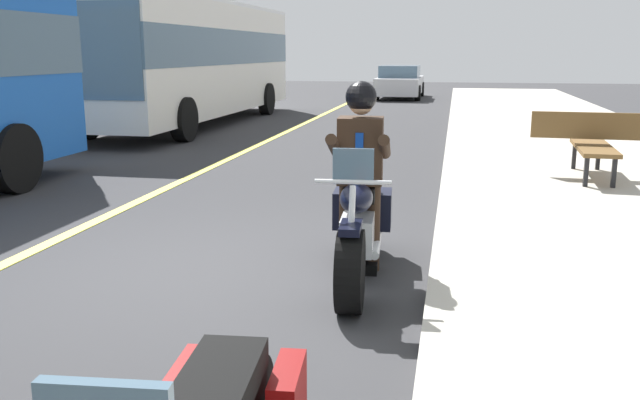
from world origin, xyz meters
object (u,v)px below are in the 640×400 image
object	(u,v)px
bus_far	(192,56)
car_silver	(400,82)
motorcycle_main	(358,228)
rider_main	(360,160)
bench_sidewalk	(594,139)

from	to	relation	value
bus_far	car_silver	world-z (taller)	bus_far
motorcycle_main	rider_main	xyz separation A→B (m)	(-0.19, -0.02, 0.58)
rider_main	bus_far	distance (m)	13.46
motorcycle_main	bench_sidewalk	distance (m)	5.61
rider_main	car_silver	xyz separation A→B (m)	(-23.62, -1.58, -0.35)
bus_far	motorcycle_main	bearing A→B (deg)	27.81
rider_main	bus_far	bearing A→B (deg)	-151.87
rider_main	car_silver	distance (m)	23.67
rider_main	bench_sidewalk	world-z (taller)	rider_main
bus_far	rider_main	bearing A→B (deg)	28.13
bus_far	bench_sidewalk	bearing A→B (deg)	51.92
bus_far	car_silver	distance (m)	12.75
bench_sidewalk	car_silver	bearing A→B (deg)	-166.83
motorcycle_main	rider_main	size ratio (longest dim) A/B	1.28
motorcycle_main	rider_main	world-z (taller)	rider_main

